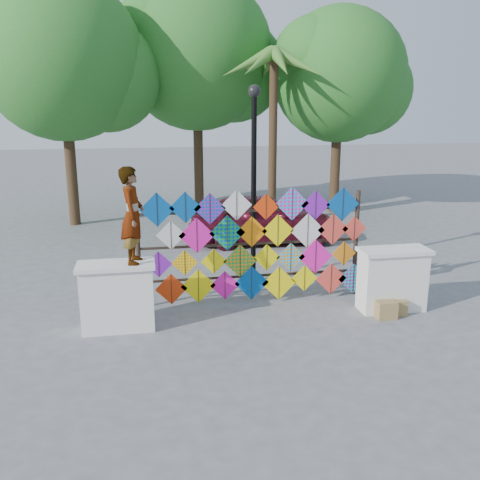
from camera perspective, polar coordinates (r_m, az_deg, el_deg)
The scene contains 13 objects.
ground at distance 10.72m, azimuth 2.00°, elevation -7.97°, with size 80.00×80.00×0.00m, color gray.
parapet_left at distance 10.10m, azimuth -12.94°, elevation -5.85°, with size 1.40×0.65×1.28m.
parapet_right at distance 11.18m, azimuth 15.94°, elevation -4.02°, with size 1.40×0.65×1.28m.
kite_rack at distance 11.02m, azimuth 1.81°, elevation -0.62°, with size 4.90×0.24×2.43m.
tree_west at distance 18.87m, azimuth -18.08°, elevation 17.78°, with size 5.85×5.20×8.01m.
tree_mid at distance 20.88m, azimuth -4.37°, elevation 19.14°, with size 6.30×5.60×8.61m.
tree_east at distance 20.53m, azimuth 10.76°, elevation 16.81°, with size 5.40×4.80×7.42m.
palm_tree at distance 18.21m, azimuth 3.63°, elevation 17.22°, with size 3.62×3.62×5.83m.
vendor_woman at distance 9.67m, azimuth -11.42°, elevation 2.59°, with size 0.63×0.42×1.74m, color #99999E.
sedan at distance 15.87m, azimuth 2.37°, elevation 2.33°, with size 1.75×4.34×1.48m, color #580F20.
lamppost at distance 12.00m, azimuth 1.48°, elevation 7.80°, with size 0.28×0.28×4.46m.
cardboard_box_near at distance 10.91m, azimuth 15.22°, elevation -7.11°, with size 0.39×0.35×0.35m, color tan.
cardboard_box_far at distance 11.12m, azimuth 16.20°, elevation -6.84°, with size 0.38×0.35×0.32m, color tan.
Camera 1 is at (-2.14, -9.66, 4.12)m, focal length 40.00 mm.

